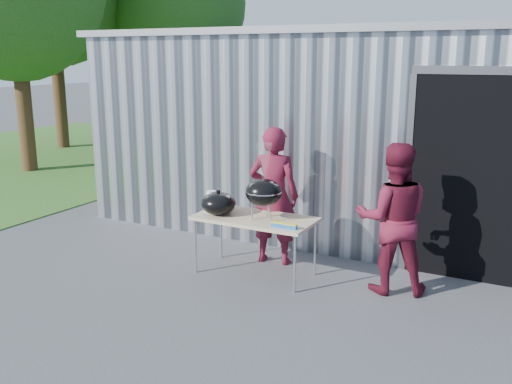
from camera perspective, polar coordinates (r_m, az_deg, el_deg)
The scene contains 12 objects.
ground at distance 7.07m, azimuth -5.75°, elevation -9.17°, with size 80.00×80.00×0.00m, color #414143.
building at distance 10.43m, azimuth 12.55°, elevation 6.71°, with size 8.20×6.20×3.10m.
grass_patch at distance 17.24m, azimuth -19.91°, elevation 3.66°, with size 10.00×12.00×0.02m, color #2D591E.
tree_far at distance 17.69m, azimuth -7.70°, elevation 18.21°, with size 3.90×3.90×6.46m.
folding_table at distance 7.13m, azimuth -0.11°, elevation -2.84°, with size 1.50×0.75×0.75m.
kettle_grill at distance 6.92m, azimuth 0.76°, elevation 0.58°, with size 0.46×0.46×0.94m.
grill_lid at distance 7.22m, azimuth -3.77°, elevation -1.14°, with size 0.44×0.44×0.32m.
paper_towels at distance 7.33m, azimuth -4.49°, elevation -0.95°, with size 0.12×0.12×0.28m, color white.
white_tub at distance 7.53m, azimuth -3.08°, elevation -1.24°, with size 0.20×0.15×0.10m, color white.
foil_box at distance 6.67m, azimuth 2.82°, elevation -3.37°, with size 0.32×0.06×0.06m.
person_cook at distance 7.50m, azimuth 1.79°, elevation -0.37°, with size 0.67×0.44×1.84m, color maroon.
person_bystander at distance 6.76m, azimuth 13.52°, elevation -2.59°, with size 0.86×0.67×1.77m, color maroon.
Camera 1 is at (3.64, -5.41, 2.71)m, focal length 40.00 mm.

